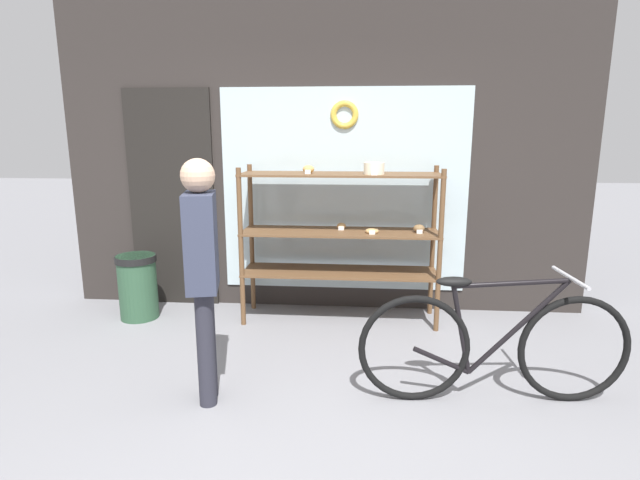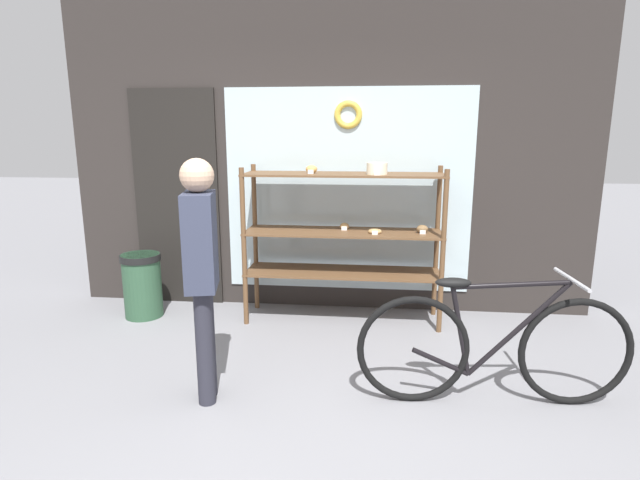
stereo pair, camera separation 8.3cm
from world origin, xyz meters
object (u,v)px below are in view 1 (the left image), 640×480
bicycle (493,346)px  trash_bin (138,284)px  display_case (342,227)px  pedestrian (202,265)px

bicycle → trash_bin: bearing=153.0°
bicycle → trash_bin: (-2.89, 1.23, -0.05)m
bicycle → display_case: bearing=122.8°
pedestrian → bicycle: bearing=-98.2°
pedestrian → trash_bin: (-1.08, 1.37, -0.58)m
bicycle → trash_bin: bicycle is taller
display_case → bicycle: bearing=-53.1°
pedestrian → trash_bin: bearing=25.5°
bicycle → pedestrian: bearing=-179.5°
bicycle → trash_bin: 3.14m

